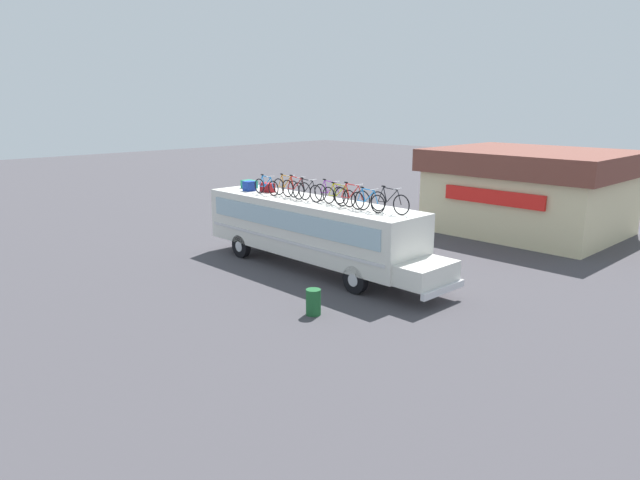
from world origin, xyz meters
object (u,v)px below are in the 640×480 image
rooftop_bicycle_6 (338,196)px  luggage_bag_3 (267,187)px  rooftop_bicycle_9 (389,202)px  bus (313,228)px  trash_bin (313,302)px  rooftop_bicycle_1 (266,186)px  rooftop_bicycle_5 (330,193)px  rooftop_bicycle_4 (307,191)px  luggage_bag_1 (249,184)px  rooftop_bicycle_2 (286,187)px  rooftop_bicycle_7 (352,198)px  luggage_bag_2 (249,186)px  rooftop_bicycle_8 (367,201)px  rooftop_bicycle_3 (296,189)px

rooftop_bicycle_6 → luggage_bag_3: bearing=177.5°
rooftop_bicycle_6 → rooftop_bicycle_9: (2.39, 0.16, 0.03)m
bus → trash_bin: (3.93, -3.68, -1.29)m
rooftop_bicycle_1 → rooftop_bicycle_5: bearing=10.1°
rooftop_bicycle_4 → luggage_bag_1: bearing=173.7°
trash_bin → rooftop_bicycle_2: bearing=146.7°
rooftop_bicycle_9 → rooftop_bicycle_7: bearing=-171.2°
rooftop_bicycle_1 → rooftop_bicycle_6: (4.01, 0.35, 0.01)m
rooftop_bicycle_1 → rooftop_bicycle_9: size_ratio=0.89×
bus → rooftop_bicycle_4: 1.56m
rooftop_bicycle_1 → rooftop_bicycle_6: rooftop_bicycle_6 is taller
rooftop_bicycle_1 → rooftop_bicycle_9: rooftop_bicycle_9 is taller
luggage_bag_1 → rooftop_bicycle_2: (2.98, -0.31, 0.21)m
luggage_bag_1 → trash_bin: luggage_bag_1 is taller
rooftop_bicycle_9 → luggage_bag_2: bearing=-177.4°
rooftop_bicycle_8 → rooftop_bicycle_4: bearing=-179.4°
rooftop_bicycle_3 → luggage_bag_3: bearing=172.5°
rooftop_bicycle_5 → rooftop_bicycle_7: rooftop_bicycle_7 is taller
rooftop_bicycle_4 → rooftop_bicycle_8: rooftop_bicycle_4 is taller
rooftop_bicycle_1 → rooftop_bicycle_4: 2.41m
rooftop_bicycle_3 → rooftop_bicycle_5: bearing=11.2°
luggage_bag_1 → rooftop_bicycle_6: 6.13m
rooftop_bicycle_9 → bus: bearing=-178.3°
bus → rooftop_bicycle_8: rooftop_bicycle_8 is taller
luggage_bag_1 → luggage_bag_2: size_ratio=1.51×
rooftop_bicycle_8 → rooftop_bicycle_2: bearing=178.1°
luggage_bag_2 → luggage_bag_3: size_ratio=0.64×
bus → rooftop_bicycle_2: 2.24m
rooftop_bicycle_8 → luggage_bag_2: bearing=-179.6°
luggage_bag_1 → rooftop_bicycle_4: (4.51, -0.50, 0.21)m
bus → rooftop_bicycle_3: (-0.87, -0.14, 1.55)m
luggage_bag_1 → rooftop_bicycle_5: 5.40m
rooftop_bicycle_1 → rooftop_bicycle_3: size_ratio=0.90×
bus → luggage_bag_3: size_ratio=17.27×
bus → rooftop_bicycle_7: bearing=-3.4°
luggage_bag_3 → rooftop_bicycle_8: (6.23, -0.34, 0.18)m
rooftop_bicycle_3 → rooftop_bicycle_6: size_ratio=1.02×
luggage_bag_2 → trash_bin: size_ratio=0.51×
rooftop_bicycle_7 → luggage_bag_2: bearing=-179.0°
luggage_bag_3 → rooftop_bicycle_1: (0.61, -0.55, 0.17)m
rooftop_bicycle_3 → rooftop_bicycle_9: (4.76, 0.26, 0.00)m
rooftop_bicycle_2 → rooftop_bicycle_9: (5.53, 0.15, 0.01)m
rooftop_bicycle_2 → trash_bin: size_ratio=1.93×
luggage_bag_3 → rooftop_bicycle_5: 3.90m
rooftop_bicycle_2 → rooftop_bicycle_8: size_ratio=1.01×
rooftop_bicycle_1 → rooftop_bicycle_2: rooftop_bicycle_2 is taller
bus → rooftop_bicycle_9: size_ratio=6.67×
luggage_bag_2 → rooftop_bicycle_2: bearing=5.3°
luggage_bag_3 → trash_bin: luggage_bag_3 is taller
rooftop_bicycle_2 → rooftop_bicycle_5: (2.41, 0.22, -0.01)m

